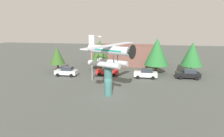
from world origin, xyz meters
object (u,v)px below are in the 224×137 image
(floatplane_monument, at_px, (109,53))
(streetlight_primary, at_px, (93,55))
(car_near_silver, at_px, (66,71))
(car_mid_red, at_px, (108,71))
(car_distant_black, at_px, (188,74))
(tree_center_back, at_px, (157,52))
(display_pedestal, at_px, (108,81))
(car_far_white, at_px, (146,73))
(storefront_building, at_px, (125,55))
(tree_far_east, at_px, (192,54))
(tree_west, at_px, (57,56))
(tree_east, at_px, (100,52))

(floatplane_monument, bearing_deg, streetlight_primary, 144.59)
(car_near_silver, height_order, car_mid_red, same)
(floatplane_monument, height_order, car_mid_red, floatplane_monument)
(car_near_silver, bearing_deg, floatplane_monument, 137.87)
(floatplane_monument, bearing_deg, car_distant_black, 65.33)
(car_mid_red, bearing_deg, tree_center_back, -161.85)
(car_mid_red, distance_m, streetlight_primary, 5.56)
(tree_center_back, bearing_deg, display_pedestal, -116.89)
(streetlight_primary, bearing_deg, tree_center_back, 31.58)
(car_far_white, bearing_deg, car_near_silver, 3.96)
(storefront_building, xyz_separation_m, tree_center_back, (7.11, -8.20, 2.05))
(display_pedestal, distance_m, car_distant_black, 16.76)
(floatplane_monument, relative_size, car_near_silver, 2.37)
(display_pedestal, bearing_deg, car_far_white, 63.31)
(floatplane_monument, distance_m, car_far_white, 12.31)
(tree_center_back, relative_size, tree_far_east, 1.12)
(car_near_silver, xyz_separation_m, storefront_building, (9.80, 12.98, 1.48))
(display_pedestal, height_order, tree_west, tree_west)
(floatplane_monument, xyz_separation_m, tree_center_back, (6.88, 13.86, -1.47))
(car_mid_red, relative_size, tree_east, 0.66)
(car_distant_black, bearing_deg, tree_far_east, -107.00)
(floatplane_monument, bearing_deg, car_near_silver, 161.82)
(storefront_building, xyz_separation_m, tree_east, (-4.65, -6.84, 1.60))
(tree_west, xyz_separation_m, tree_center_back, (20.05, 1.75, 1.05))
(car_far_white, relative_size, tree_west, 0.82)
(car_near_silver, height_order, streetlight_primary, streetlight_primary)
(tree_east, bearing_deg, car_near_silver, -129.96)
(streetlight_primary, relative_size, tree_far_east, 1.24)
(display_pedestal, relative_size, tree_west, 0.82)
(display_pedestal, distance_m, tree_center_back, 15.65)
(tree_west, bearing_deg, storefront_building, 37.54)
(car_far_white, bearing_deg, streetlight_primary, 18.50)
(car_near_silver, distance_m, streetlight_primary, 7.18)
(car_far_white, bearing_deg, display_pedestal, 63.31)
(tree_east, relative_size, tree_far_east, 1.01)
(floatplane_monument, bearing_deg, tree_far_east, 71.56)
(car_distant_black, relative_size, storefront_building, 0.27)
(car_distant_black, bearing_deg, storefront_building, -40.96)
(floatplane_monument, distance_m, tree_center_back, 15.54)
(tree_east, bearing_deg, streetlight_primary, -85.11)
(floatplane_monument, xyz_separation_m, car_mid_red, (-2.36, 10.83, -5.01))
(storefront_building, xyz_separation_m, tree_west, (-12.95, -9.95, 1.01))
(car_near_silver, distance_m, storefront_building, 16.34)
(car_mid_red, bearing_deg, display_pedestal, 101.75)
(floatplane_monument, bearing_deg, display_pedestal, -180.00)
(tree_east, bearing_deg, tree_west, -159.45)
(car_distant_black, xyz_separation_m, storefront_building, (-12.72, 11.04, 1.48))
(car_mid_red, xyz_separation_m, car_far_white, (7.29, -0.72, 0.00))
(car_mid_red, height_order, car_far_white, same)
(car_near_silver, bearing_deg, tree_far_east, -165.88)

